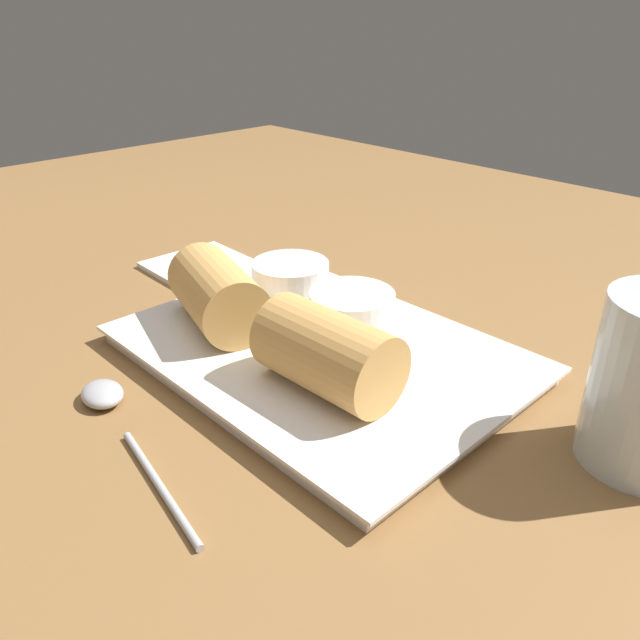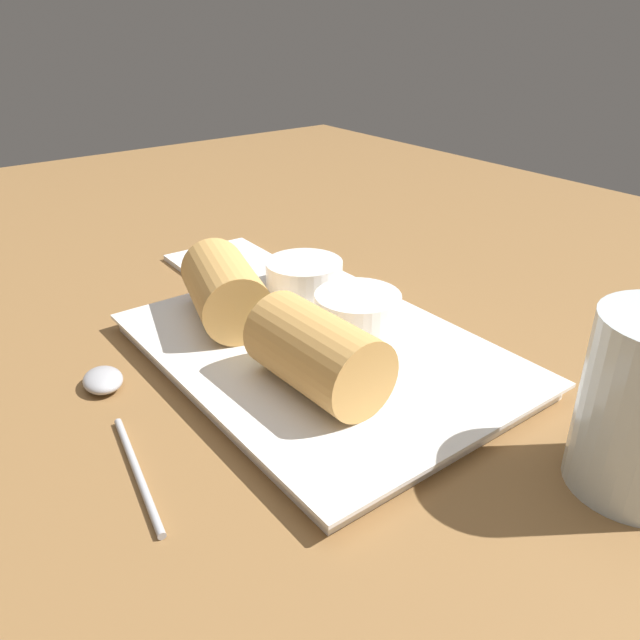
{
  "view_description": "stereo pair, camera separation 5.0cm",
  "coord_description": "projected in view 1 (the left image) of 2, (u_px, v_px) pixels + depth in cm",
  "views": [
    {
      "loc": [
        28.5,
        -27.67,
        27.96
      ],
      "look_at": [
        -2.77,
        2.44,
        5.82
      ],
      "focal_mm": 35.0,
      "sensor_mm": 36.0,
      "label": 1
    },
    {
      "loc": [
        31.76,
        -23.87,
        27.96
      ],
      "look_at": [
        -2.77,
        2.44,
        5.82
      ],
      "focal_mm": 35.0,
      "sensor_mm": 36.0,
      "label": 2
    }
  ],
  "objects": [
    {
      "name": "dipping_bowl_near",
      "position": [
        352.0,
        306.0,
        0.53
      ],
      "size": [
        7.34,
        7.34,
        2.67
      ],
      "color": "white",
      "rests_on": "serving_plate"
    },
    {
      "name": "spoon",
      "position": [
        111.0,
        407.0,
        0.44
      ],
      "size": [
        18.83,
        4.9,
        1.31
      ],
      "color": "#B2B2B7",
      "rests_on": "table_surface"
    },
    {
      "name": "table_surface",
      "position": [
        322.0,
        398.0,
        0.48
      ],
      "size": [
        180.0,
        140.0,
        2.0
      ],
      "color": "olive",
      "rests_on": "ground"
    },
    {
      "name": "dipping_bowl_far",
      "position": [
        290.0,
        274.0,
        0.59
      ],
      "size": [
        7.34,
        7.34,
        2.67
      ],
      "color": "white",
      "rests_on": "serving_plate"
    },
    {
      "name": "serving_plate",
      "position": [
        320.0,
        354.0,
        0.5
      ],
      "size": [
        31.18,
        22.64,
        1.5
      ],
      "color": "white",
      "rests_on": "table_surface"
    },
    {
      "name": "roll_front_right",
      "position": [
        216.0,
        291.0,
        0.52
      ],
      "size": [
        11.42,
        8.42,
        5.79
      ],
      "color": "#DBA356",
      "rests_on": "serving_plate"
    },
    {
      "name": "napkin",
      "position": [
        206.0,
        268.0,
        0.67
      ],
      "size": [
        12.1,
        10.36,
        0.6
      ],
      "color": "white",
      "rests_on": "table_surface"
    },
    {
      "name": "roll_front_left",
      "position": [
        322.0,
        350.0,
        0.43
      ],
      "size": [
        11.05,
        6.07,
        5.79
      ],
      "color": "#DBA356",
      "rests_on": "serving_plate"
    }
  ]
}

